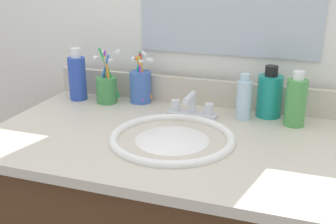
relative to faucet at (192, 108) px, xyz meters
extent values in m
cube|color=beige|center=(-0.03, -0.17, -0.04)|extent=(1.01, 0.61, 0.03)
cube|color=beige|center=(-0.03, 0.13, 0.02)|extent=(1.01, 0.02, 0.09)
cube|color=white|center=(-0.03, 0.19, -0.20)|extent=(2.11, 0.04, 1.30)
torus|color=white|center=(0.00, -0.19, -0.02)|extent=(0.35, 0.35, 0.02)
ellipsoid|color=white|center=(0.00, -0.19, -0.07)|extent=(0.30, 0.30, 0.11)
cylinder|color=#B2B5BA|center=(0.00, -0.19, -0.10)|extent=(0.04, 0.04, 0.01)
cube|color=silver|center=(0.00, 0.01, -0.02)|extent=(0.16, 0.05, 0.01)
cylinder|color=silver|center=(0.00, 0.01, 0.01)|extent=(0.02, 0.02, 0.06)
cylinder|color=silver|center=(0.00, -0.03, 0.04)|extent=(0.02, 0.09, 0.02)
cylinder|color=silver|center=(-0.05, 0.01, 0.00)|extent=(0.03, 0.03, 0.04)
cylinder|color=silver|center=(0.05, 0.01, 0.00)|extent=(0.03, 0.03, 0.04)
cylinder|color=#2D4CB2|center=(-0.43, 0.04, 0.05)|extent=(0.06, 0.06, 0.15)
cylinder|color=white|center=(-0.43, 0.04, 0.14)|extent=(0.03, 0.03, 0.03)
cylinder|color=silver|center=(0.16, 0.03, 0.03)|extent=(0.05, 0.05, 0.12)
cylinder|color=silver|center=(0.16, 0.03, 0.11)|extent=(0.03, 0.03, 0.02)
cylinder|color=teal|center=(0.23, 0.09, 0.04)|extent=(0.08, 0.08, 0.13)
cylinder|color=black|center=(0.23, 0.09, 0.12)|extent=(0.04, 0.04, 0.03)
cylinder|color=#4C9E4C|center=(0.31, 0.03, 0.04)|extent=(0.06, 0.06, 0.14)
cylinder|color=white|center=(0.31, 0.03, 0.13)|extent=(0.03, 0.03, 0.02)
cylinder|color=#3F8C47|center=(-0.32, 0.04, 0.02)|extent=(0.07, 0.07, 0.09)
cylinder|color=#B23FBF|center=(-0.33, 0.05, 0.07)|extent=(0.02, 0.03, 0.17)
cube|color=white|center=(-0.34, 0.07, 0.14)|extent=(0.01, 0.02, 0.01)
cylinder|color=orange|center=(-0.31, 0.04, 0.06)|extent=(0.03, 0.01, 0.16)
cube|color=white|center=(-0.29, 0.04, 0.13)|extent=(0.01, 0.02, 0.01)
cylinder|color=blue|center=(-0.33, 0.05, 0.06)|extent=(0.06, 0.02, 0.16)
cube|color=white|center=(-0.36, 0.05, 0.13)|extent=(0.01, 0.02, 0.01)
cylinder|color=white|center=(-0.32, 0.06, 0.06)|extent=(0.02, 0.04, 0.15)
cube|color=white|center=(-0.33, 0.07, 0.12)|extent=(0.01, 0.02, 0.01)
cylinder|color=green|center=(-0.31, 0.05, 0.08)|extent=(0.06, 0.04, 0.18)
cube|color=white|center=(-0.28, 0.06, 0.15)|extent=(0.01, 0.02, 0.01)
cylinder|color=#3F66B7|center=(-0.21, 0.09, 0.03)|extent=(0.07, 0.07, 0.11)
cylinder|color=yellow|center=(-0.20, 0.09, 0.06)|extent=(0.04, 0.02, 0.15)
cube|color=white|center=(-0.18, 0.10, 0.12)|extent=(0.01, 0.02, 0.01)
cylinder|color=green|center=(-0.21, 0.10, 0.07)|extent=(0.01, 0.03, 0.17)
cube|color=white|center=(-0.21, 0.11, 0.14)|extent=(0.01, 0.02, 0.01)
cylinder|color=orange|center=(-0.20, 0.09, 0.06)|extent=(0.06, 0.01, 0.15)
cube|color=white|center=(-0.17, 0.09, 0.12)|extent=(0.01, 0.02, 0.01)
cylinder|color=#D8333F|center=(-0.21, 0.10, 0.06)|extent=(0.01, 0.03, 0.16)
cube|color=white|center=(-0.20, 0.11, 0.13)|extent=(0.01, 0.02, 0.01)
cylinder|color=#26B2B2|center=(-0.22, 0.09, 0.06)|extent=(0.03, 0.01, 0.15)
cube|color=white|center=(-0.23, 0.09, 0.12)|extent=(0.01, 0.02, 0.01)
cylinder|color=#B23FBF|center=(-0.20, 0.08, 0.06)|extent=(0.03, 0.05, 0.16)
cube|color=white|center=(-0.19, 0.06, 0.13)|extent=(0.01, 0.02, 0.01)
camera|label=1|loc=(0.33, -1.19, 0.43)|focal=44.34mm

